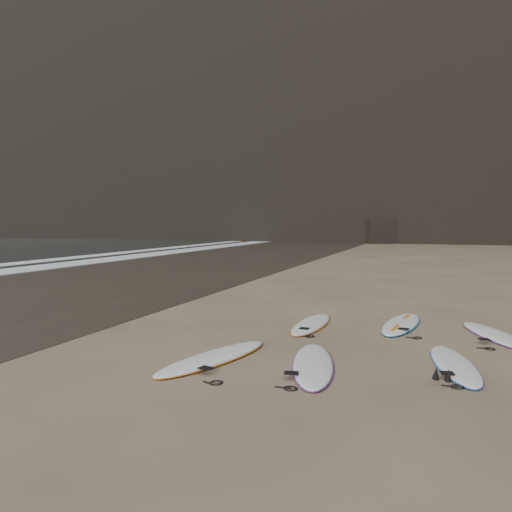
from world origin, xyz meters
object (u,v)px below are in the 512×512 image
Objects in this scene: surfboard_0 at (214,357)px; surfboard_5 at (311,324)px; surfboard_7 at (495,335)px; surfboard_2 at (455,364)px; surfboard_6 at (401,323)px; surfboard_1 at (313,364)px.

surfboard_0 reaches higher than surfboard_5.
surfboard_2 is at bearing -129.73° from surfboard_7.
surfboard_7 is at bearing 3.81° from surfboard_5.
surfboard_5 is 1.98m from surfboard_6.
surfboard_1 is 3.10m from surfboard_5.
surfboard_0 is 1.07× the size of surfboard_7.
surfboard_0 and surfboard_6 have the same top height.
surfboard_6 is at bearing 97.75° from surfboard_2.
surfboard_5 reaches higher than surfboard_2.
surfboard_6 is 1.07× the size of surfboard_7.
surfboard_7 is at bearing 51.99° from surfboard_0.
surfboard_2 is at bearing -64.74° from surfboard_6.
surfboard_0 is at bearing 173.56° from surfboard_1.
surfboard_1 reaches higher than surfboard_5.
surfboard_6 reaches higher than surfboard_2.
surfboard_2 is 2.58m from surfboard_7.
surfboard_1 is at bearing -75.08° from surfboard_5.
surfboard_0 is at bearing -176.74° from surfboard_2.
surfboard_0 is 1.04× the size of surfboard_1.
surfboard_7 reaches higher than surfboard_2.
surfboard_5 is 3.67m from surfboard_7.
surfboard_6 is at bearing 70.14° from surfboard_0.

